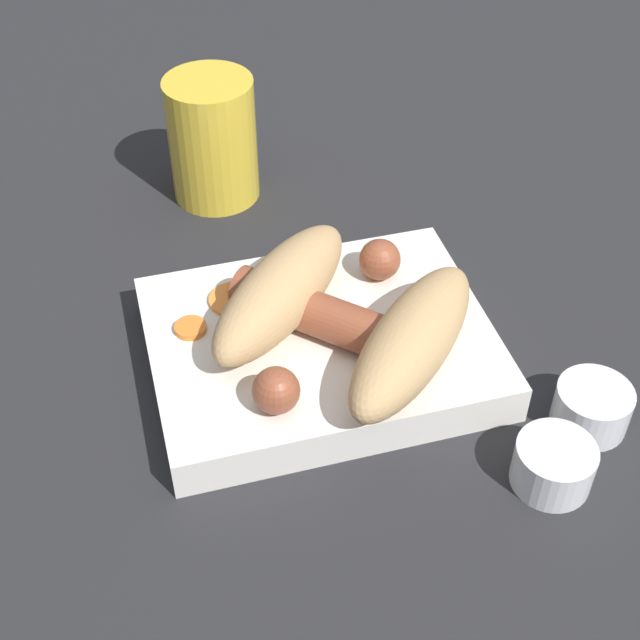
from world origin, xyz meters
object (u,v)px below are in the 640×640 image
at_px(food_tray, 320,347).
at_px(bread_roll, 345,315).
at_px(condiment_cup_near, 553,467).
at_px(drink_glass, 213,140).
at_px(condiment_cup_far, 591,409).
at_px(sausage, 332,320).

distance_m(food_tray, bread_roll, 0.04).
relative_size(bread_roll, condiment_cup_near, 4.24).
height_order(bread_roll, condiment_cup_near, bread_roll).
relative_size(food_tray, drink_glass, 2.17).
relative_size(condiment_cup_far, drink_glass, 0.46).
height_order(condiment_cup_far, drink_glass, drink_glass).
bearing_deg(sausage, drink_glass, 99.24).
height_order(bread_roll, condiment_cup_far, bread_roll).
relative_size(food_tray, bread_roll, 1.10).
relative_size(condiment_cup_near, condiment_cup_far, 1.00).
xyz_separation_m(bread_roll, sausage, (-0.01, 0.01, -0.01)).
bearing_deg(drink_glass, condiment_cup_near, -68.71).
distance_m(bread_roll, condiment_cup_near, 0.16).
bearing_deg(drink_glass, sausage, -80.76).
bearing_deg(bread_roll, drink_glass, 100.48).
xyz_separation_m(food_tray, sausage, (0.01, -0.01, 0.03)).
xyz_separation_m(sausage, drink_glass, (-0.04, 0.22, 0.01)).
height_order(condiment_cup_near, condiment_cup_far, same).
distance_m(sausage, condiment_cup_near, 0.16).
distance_m(food_tray, condiment_cup_near, 0.17).
bearing_deg(food_tray, sausage, -47.72).
xyz_separation_m(condiment_cup_near, condiment_cup_far, (0.04, 0.03, 0.00)).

